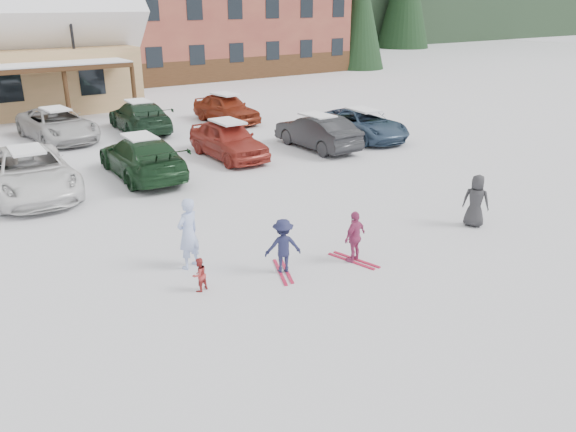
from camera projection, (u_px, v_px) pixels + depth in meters
ground at (301, 268)px, 13.77m from camera, size 160.00×160.00×0.00m
lamp_post at (74, 53)px, 31.60m from camera, size 0.50×0.25×5.97m
conifer_3 at (61, 13)px, 48.88m from camera, size 3.96×3.96×9.18m
adult_skier at (188, 233)px, 13.54m from camera, size 0.76×0.63×1.79m
toddler_red at (199, 275)px, 12.58m from camera, size 0.46×0.40×0.80m
child_navy at (283, 246)px, 13.36m from camera, size 1.01×0.80×1.36m
skis_child_navy at (283, 271)px, 13.60m from camera, size 0.71×1.37×0.03m
child_magenta at (355, 237)px, 13.93m from camera, size 0.84×0.50×1.33m
skis_child_magenta at (354, 260)px, 14.16m from camera, size 0.53×1.41×0.03m
bystander_dark at (476, 201)px, 16.11m from camera, size 0.79×0.89×1.54m
parked_car_2 at (30, 172)px, 18.78m from camera, size 2.82×5.70×1.55m
parked_car_3 at (142, 157)px, 20.70m from camera, size 2.37×5.32×1.52m
parked_car_4 at (228, 140)px, 23.20m from camera, size 1.86×4.52×1.53m
parked_car_5 at (317, 132)px, 24.65m from camera, size 1.59×4.53×1.49m
parked_car_6 at (363, 124)px, 26.46m from camera, size 2.67×5.14×1.39m
parked_car_10 at (58, 125)px, 26.15m from camera, size 2.99×5.54×1.48m
parked_car_11 at (140, 116)px, 27.88m from camera, size 2.51×5.36×1.51m
parked_car_12 at (226, 108)px, 29.98m from camera, size 2.22×4.62×1.52m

